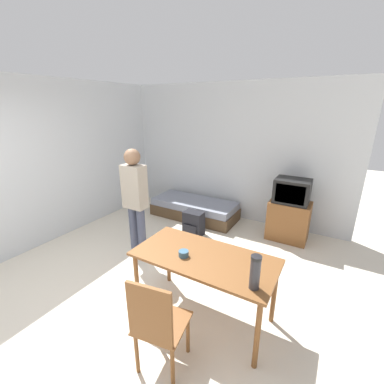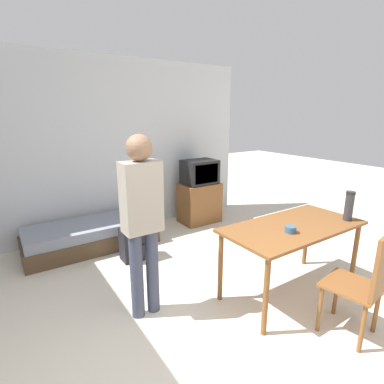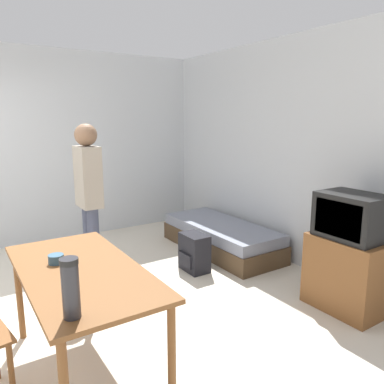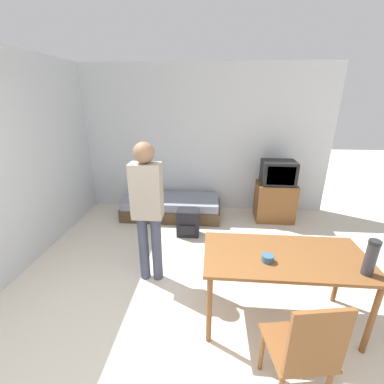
{
  "view_description": "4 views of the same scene",
  "coord_description": "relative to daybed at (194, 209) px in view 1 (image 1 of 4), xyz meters",
  "views": [
    {
      "loc": [
        2.14,
        -1.23,
        2.27
      ],
      "look_at": [
        0.2,
        2.08,
        0.97
      ],
      "focal_mm": 24.0,
      "sensor_mm": 36.0,
      "label": 1
    },
    {
      "loc": [
        -1.35,
        -0.97,
        1.87
      ],
      "look_at": [
        0.51,
        1.84,
        0.98
      ],
      "focal_mm": 28.0,
      "sensor_mm": 36.0,
      "label": 2
    },
    {
      "loc": [
        3.46,
        0.18,
        1.77
      ],
      "look_at": [
        0.48,
        2.12,
        1.05
      ],
      "focal_mm": 35.0,
      "sensor_mm": 36.0,
      "label": 3
    },
    {
      "loc": [
        0.38,
        -1.24,
        2.15
      ],
      "look_at": [
        0.12,
        1.93,
        0.95
      ],
      "focal_mm": 24.0,
      "sensor_mm": 36.0,
      "label": 4
    }
  ],
  "objects": [
    {
      "name": "tv",
      "position": [
        1.89,
        0.01,
        0.34
      ],
      "size": [
        0.67,
        0.46,
        1.1
      ],
      "color": "brown",
      "rests_on": "ground_plane"
    },
    {
      "name": "wall_left",
      "position": [
        -1.71,
        -1.34,
        1.17
      ],
      "size": [
        0.06,
        4.6,
        2.7
      ],
      "color": "silver",
      "rests_on": "ground_plane"
    },
    {
      "name": "wall_back",
      "position": [
        0.36,
        0.49,
        1.17
      ],
      "size": [
        5.08,
        0.06,
        2.7
      ],
      "color": "silver",
      "rests_on": "ground_plane"
    },
    {
      "name": "daybed",
      "position": [
        0.0,
        0.0,
        0.0
      ],
      "size": [
        1.8,
        0.76,
        0.37
      ],
      "color": "#4C3823",
      "rests_on": "ground_plane"
    },
    {
      "name": "dining_table",
      "position": [
        1.44,
        -2.3,
        0.5
      ],
      "size": [
        1.5,
        0.73,
        0.77
      ],
      "color": "brown",
      "rests_on": "ground_plane"
    },
    {
      "name": "ground_plane",
      "position": [
        0.36,
        -3.14,
        -0.18
      ],
      "size": [
        20.0,
        20.0,
        0.0
      ],
      "primitive_type": "plane",
      "color": "beige"
    },
    {
      "name": "person_standing",
      "position": [
        0.02,
        -1.77,
        0.82
      ],
      "size": [
        0.34,
        0.23,
        1.7
      ],
      "color": "#3D4256",
      "rests_on": "ground_plane"
    },
    {
      "name": "wooden_chair",
      "position": [
        1.4,
        -3.08,
        0.36
      ],
      "size": [
        0.49,
        0.49,
        0.99
      ],
      "color": "brown",
      "rests_on": "ground_plane"
    },
    {
      "name": "mate_bowl",
      "position": [
        1.25,
        -2.41,
        0.62
      ],
      "size": [
        0.11,
        0.11,
        0.06
      ],
      "color": "#335670",
      "rests_on": "dining_table"
    },
    {
      "name": "backpack",
      "position": [
        0.38,
        -0.68,
        0.04
      ],
      "size": [
        0.36,
        0.26,
        0.44
      ],
      "color": "black",
      "rests_on": "ground_plane"
    },
    {
      "name": "thermos_flask",
      "position": [
        2.04,
        -2.52,
        0.76
      ],
      "size": [
        0.09,
        0.09,
        0.32
      ],
      "color": "#2D2D33",
      "rests_on": "dining_table"
    }
  ]
}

